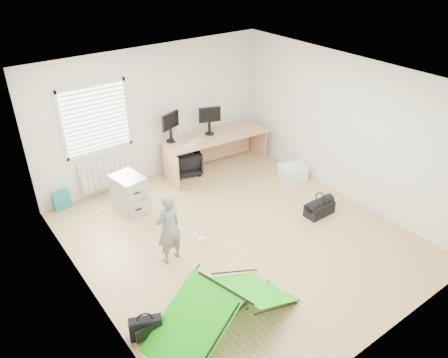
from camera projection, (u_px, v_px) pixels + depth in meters
ground at (238, 236)px, 7.45m from camera, size 5.50×5.50×0.00m
back_wall at (154, 114)px, 8.69m from camera, size 5.00×0.02×2.70m
window at (96, 119)px, 7.94m from camera, size 1.20×0.06×1.20m
radiator at (105, 173)px, 8.46m from camera, size 1.00×0.12×0.60m
desk at (216, 152)px, 9.37m from camera, size 2.35×0.94×0.78m
filing_cabinet at (130, 193)px, 7.98m from camera, size 0.54×0.67×0.71m
monitor_left at (171, 131)px, 8.81m from camera, size 0.49×0.27×0.46m
monitor_right at (209, 124)px, 9.13m from camera, size 0.47×0.26×0.44m
keyboard at (193, 143)px, 8.83m from camera, size 0.52×0.33×0.02m
thermos at (175, 135)px, 8.86m from camera, size 0.08×0.08×0.27m
office_chair at (186, 162)px, 9.24m from camera, size 0.72×0.73×0.54m
person at (169, 228)px, 6.64m from camera, size 0.48×0.35×1.22m
kite at (225, 306)px, 5.65m from camera, size 2.23×1.38×0.64m
storage_crate at (292, 172)px, 9.11m from camera, size 0.65×0.56×0.31m
tote_bag at (61, 200)px, 8.10m from camera, size 0.31×0.16×0.36m
laptop_bag at (146, 328)px, 5.55m from camera, size 0.44×0.28×0.31m
white_box at (201, 240)px, 7.29m from camera, size 0.12×0.12×0.09m
duffel_bag at (319, 209)px, 7.97m from camera, size 0.55×0.29×0.24m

